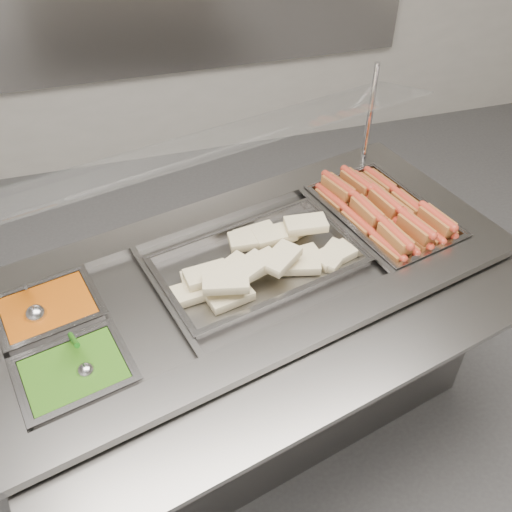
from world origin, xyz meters
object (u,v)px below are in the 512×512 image
object	(u,v)px
pan_hotdogs	(382,219)
steam_counter	(245,348)
pan_wraps	(258,265)
serving_spoon	(84,366)
sneeze_guard	(210,146)
ladle	(35,313)

from	to	relation	value
pan_hotdogs	steam_counter	bearing A→B (deg)	-166.02
pan_hotdogs	pan_wraps	bearing A→B (deg)	-166.02
pan_hotdogs	serving_spoon	bearing A→B (deg)	-159.12
sneeze_guard	pan_hotdogs	distance (m)	0.72
steam_counter	pan_hotdogs	size ratio (longest dim) A/B	3.29
pan_wraps	serving_spoon	bearing A→B (deg)	-153.50
steam_counter	serving_spoon	bearing A→B (deg)	-152.32
sneeze_guard	pan_hotdogs	size ratio (longest dim) A/B	2.71
steam_counter	pan_wraps	xyz separation A→B (m)	(0.05, 0.01, 0.39)
steam_counter	ladle	world-z (taller)	ladle
sneeze_guard	pan_wraps	xyz separation A→B (m)	(0.10, -0.18, -0.36)
ladle	pan_hotdogs	bearing A→B (deg)	8.29
steam_counter	pan_wraps	bearing A→B (deg)	13.98
pan_hotdogs	pan_wraps	distance (m)	0.52
ladle	sneeze_guard	bearing A→B (deg)	21.30
pan_wraps	serving_spoon	size ratio (longest dim) A/B	4.28
pan_hotdogs	serving_spoon	distance (m)	1.16
sneeze_guard	pan_wraps	size ratio (longest dim) A/B	2.21
pan_wraps	ladle	world-z (taller)	ladle
steam_counter	pan_hotdogs	bearing A→B (deg)	13.98
steam_counter	pan_hotdogs	world-z (taller)	pan_hotdogs
steam_counter	serving_spoon	xyz separation A→B (m)	(-0.52, -0.27, 0.43)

